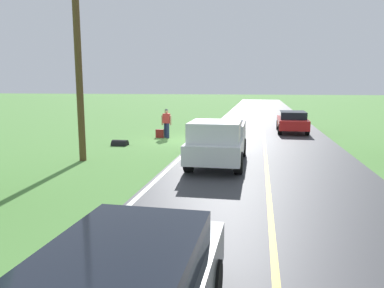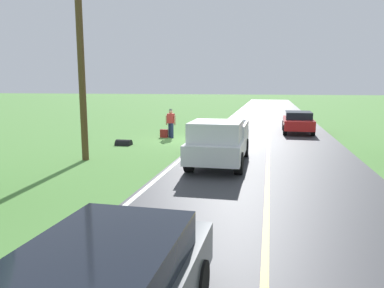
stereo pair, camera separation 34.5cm
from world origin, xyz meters
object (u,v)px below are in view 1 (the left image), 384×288
Objects in this scene: sedan_near_oncoming at (292,121)px; suitcase_carried at (160,134)px; utility_pole_roadside at (78,56)px; pickup_truck_passing at (218,141)px; hitchhiker_walking at (167,121)px.

suitcase_carried is at bearing 26.56° from sedan_near_oncoming.
pickup_truck_passing is at bearing -177.60° from utility_pole_roadside.
utility_pole_roadside reaches higher than pickup_truck_passing.
utility_pole_roadside is (5.66, 0.24, 3.32)m from pickup_truck_passing.
utility_pole_roadside is (1.39, 7.10, 4.04)m from suitcase_carried.
pickup_truck_passing reaches higher than suitcase_carried.
sedan_near_oncoming is at bearing -109.16° from pickup_truck_passing.
pickup_truck_passing reaches higher than sedan_near_oncoming.
hitchhiker_walking is 0.40× the size of sedan_near_oncoming.
hitchhiker_walking is at bearing -104.23° from utility_pole_roadside.
suitcase_carried is at bearing -101.10° from utility_pole_roadside.
utility_pole_roadside is (1.82, 7.16, 3.31)m from hitchhiker_walking.
sedan_near_oncoming is (-8.05, -4.02, 0.50)m from suitcase_carried.
utility_pole_roadside reaches higher than sedan_near_oncoming.
hitchhiker_walking is at bearing 100.86° from suitcase_carried.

